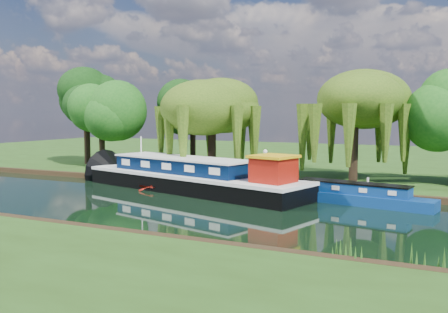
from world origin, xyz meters
The scene contains 13 objects.
ground centered at (0.00, 0.00, 0.00)m, with size 120.00×120.00×0.00m, color black.
far_bank centered at (0.00, 34.00, 0.23)m, with size 120.00×52.00×0.45m, color #223F11.
dutch_barge centered at (-3.53, 5.78, 1.03)m, with size 20.12×9.30×4.14m.
narrowboat centered at (8.48, 5.81, 0.55)m, with size 10.67×3.47×1.53m.
red_dinghy centered at (-5.85, 4.95, 0.00)m, with size 2.56×3.58×0.74m, color maroon.
willow_left centered at (-4.73, 11.28, 6.24)m, with size 6.65×6.65×7.97m.
willow_right centered at (7.02, 13.16, 6.36)m, with size 6.65×6.65×8.11m.
tree_far_left centered at (-17.76, 12.50, 6.19)m, with size 5.20×5.20×8.38m.
tree_far_back centered at (-21.62, 14.74, 6.93)m, with size 5.53×5.53×9.29m.
tree_far_mid centered at (-9.86, 17.00, 6.05)m, with size 4.96×4.96×8.11m.
lamppost centered at (0.50, 10.50, 2.42)m, with size 0.36×0.36×2.56m.
mooring_posts centered at (-0.50, 8.40, 0.95)m, with size 19.16×0.16×1.00m.
reeds_near centered at (6.87, -7.57, 0.55)m, with size 33.70×1.50×1.10m.
Camera 1 is at (14.98, -27.04, 6.01)m, focal length 40.00 mm.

